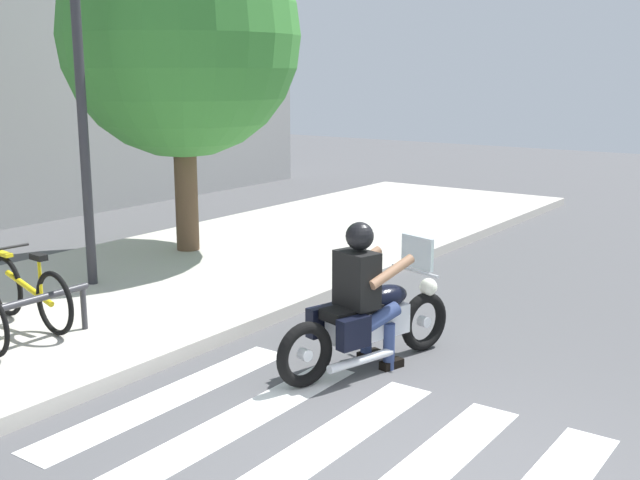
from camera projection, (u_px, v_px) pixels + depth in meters
name	position (u px, v px, depth m)	size (l,w,h in m)	color
crosswalk_stripe_2	(415.00, 479.00, 5.36)	(2.80, 0.40, 0.01)	white
crosswalk_stripe_3	(321.00, 447.00, 5.81)	(2.80, 0.40, 0.01)	white
crosswalk_stripe_4	(240.00, 420.00, 6.27)	(2.80, 0.40, 0.01)	white
crosswalk_stripe_5	(170.00, 397.00, 6.72)	(2.80, 0.40, 0.01)	white
motorcycle	(369.00, 322.00, 7.32)	(2.05, 0.89, 1.19)	black
rider	(363.00, 286.00, 7.19)	(0.72, 0.65, 1.42)	black
bicycle_4	(29.00, 292.00, 8.09)	(0.48, 1.64, 0.80)	black
street_lamp	(80.00, 73.00, 9.24)	(0.28, 0.28, 4.55)	#2D2D33
tree_near_rack	(181.00, 37.00, 11.02)	(3.44, 3.44, 4.97)	brown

